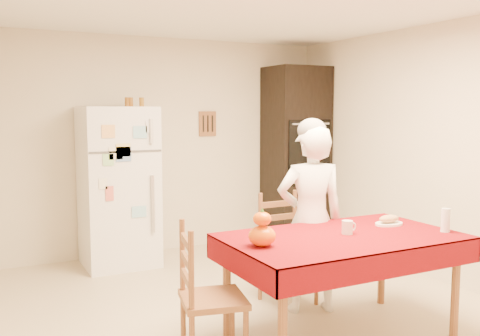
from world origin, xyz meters
TOP-DOWN VIEW (x-y plane):
  - floor at (0.00, 0.00)m, footprint 4.50×4.50m
  - room_shell at (0.00, 0.00)m, footprint 4.02×4.52m
  - refrigerator at (-0.65, 1.88)m, footprint 0.75×0.74m
  - oven_cabinet at (1.63, 1.93)m, footprint 0.70×0.62m
  - dining_table at (0.33, -0.70)m, footprint 1.70×1.00m
  - chair_far at (0.36, 0.14)m, footprint 0.43×0.41m
  - chair_left at (-0.76, -0.69)m, footprint 0.48×0.50m
  - seated_woman at (0.42, -0.17)m, footprint 0.65×0.52m
  - coffee_mug at (0.38, -0.69)m, footprint 0.08×0.08m
  - pumpkin_lower at (-0.34, -0.71)m, footprint 0.19×0.19m
  - pumpkin_upper at (-0.34, -0.71)m, footprint 0.12×0.12m
  - wine_glass at (1.08, -0.97)m, footprint 0.07×0.07m
  - bread_plate at (0.87, -0.59)m, footprint 0.24×0.24m
  - bread_loaf at (0.87, -0.59)m, footprint 0.18×0.10m
  - spice_jar_left at (-0.52, 1.93)m, footprint 0.05×0.05m
  - spice_jar_mid at (-0.48, 1.93)m, footprint 0.05×0.05m
  - spice_jar_right at (-0.36, 1.93)m, footprint 0.05×0.05m

SIDE VIEW (x-z plane):
  - floor at x=0.00m, z-range 0.00..0.00m
  - chair_far at x=0.36m, z-range 0.03..0.98m
  - chair_left at x=-0.76m, z-range 0.03..0.98m
  - dining_table at x=0.33m, z-range 0.31..1.07m
  - bread_plate at x=0.87m, z-range 0.76..0.78m
  - seated_woman at x=0.42m, z-range 0.00..1.54m
  - bread_loaf at x=0.87m, z-range 0.78..0.84m
  - coffee_mug at x=0.38m, z-range 0.76..0.86m
  - pumpkin_lower at x=-0.34m, z-range 0.76..0.90m
  - wine_glass at x=1.08m, z-range 0.76..0.94m
  - refrigerator at x=-0.65m, z-range 0.00..1.70m
  - pumpkin_upper at x=-0.34m, z-range 0.90..0.99m
  - oven_cabinet at x=1.63m, z-range 0.00..2.20m
  - room_shell at x=0.00m, z-range 0.37..2.88m
  - spice_jar_left at x=-0.52m, z-range 1.70..1.80m
  - spice_jar_mid at x=-0.48m, z-range 1.70..1.80m
  - spice_jar_right at x=-0.36m, z-range 1.70..1.80m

